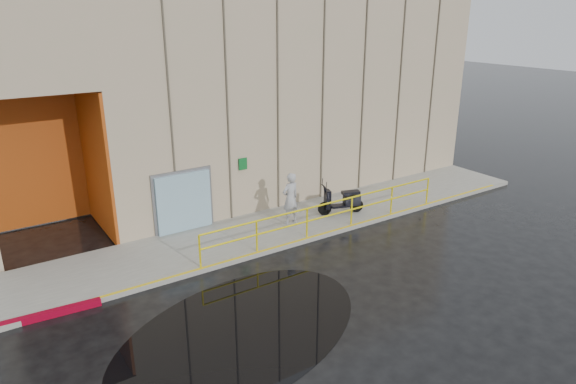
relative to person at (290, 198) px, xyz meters
name	(u,v)px	position (x,y,z in m)	size (l,w,h in m)	color
ground	(273,317)	(-3.50, -4.42, -1.07)	(120.00, 120.00, 0.00)	black
sidewalk	(301,221)	(0.50, 0.08, -0.99)	(20.00, 3.00, 0.15)	gray
building	(238,82)	(1.60, 6.56, 3.14)	(20.00, 10.17, 8.00)	tan
guardrail	(330,216)	(0.75, -1.27, -0.39)	(9.56, 0.06, 1.03)	yellow
person	(290,198)	(0.00, 0.00, 0.00)	(0.67, 0.44, 1.83)	#A2A2A6
scooter	(342,194)	(2.06, -0.28, -0.15)	(1.77, 1.07, 1.34)	black
red_curb	(51,314)	(-8.10, -1.38, -0.98)	(2.40, 0.18, 0.18)	maroon
puddle	(241,330)	(-4.43, -4.51, -1.06)	(6.96, 4.28, 0.01)	black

